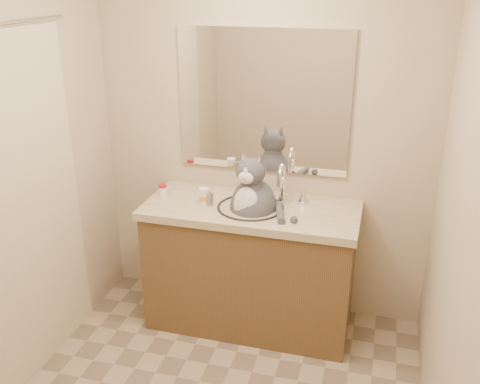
{
  "coord_description": "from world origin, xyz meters",
  "views": [
    {
      "loc": [
        0.74,
        -1.99,
        2.18
      ],
      "look_at": [
        0.01,
        0.65,
        1.07
      ],
      "focal_mm": 40.0,
      "sensor_mm": 36.0,
      "label": 1
    }
  ],
  "objects_px": {
    "cat": "(253,204)",
    "pill_bottle_orange": "(204,197)",
    "pill_bottle_redcap": "(163,190)",
    "grey_canister": "(209,199)"
  },
  "relations": [
    {
      "from": "pill_bottle_redcap",
      "to": "pill_bottle_orange",
      "type": "bearing_deg",
      "value": -8.86
    },
    {
      "from": "pill_bottle_redcap",
      "to": "pill_bottle_orange",
      "type": "xyz_separation_m",
      "value": [
        0.29,
        -0.05,
        0.01
      ]
    },
    {
      "from": "pill_bottle_redcap",
      "to": "grey_canister",
      "type": "relative_size",
      "value": 1.08
    },
    {
      "from": "pill_bottle_redcap",
      "to": "grey_canister",
      "type": "height_order",
      "value": "pill_bottle_redcap"
    },
    {
      "from": "pill_bottle_redcap",
      "to": "cat",
      "type": "bearing_deg",
      "value": -2.81
    },
    {
      "from": "cat",
      "to": "pill_bottle_orange",
      "type": "distance_m",
      "value": 0.31
    },
    {
      "from": "pill_bottle_redcap",
      "to": "grey_canister",
      "type": "distance_m",
      "value": 0.33
    },
    {
      "from": "pill_bottle_orange",
      "to": "cat",
      "type": "bearing_deg",
      "value": 2.96
    },
    {
      "from": "cat",
      "to": "pill_bottle_orange",
      "type": "height_order",
      "value": "cat"
    },
    {
      "from": "pill_bottle_redcap",
      "to": "pill_bottle_orange",
      "type": "relative_size",
      "value": 0.81
    }
  ]
}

